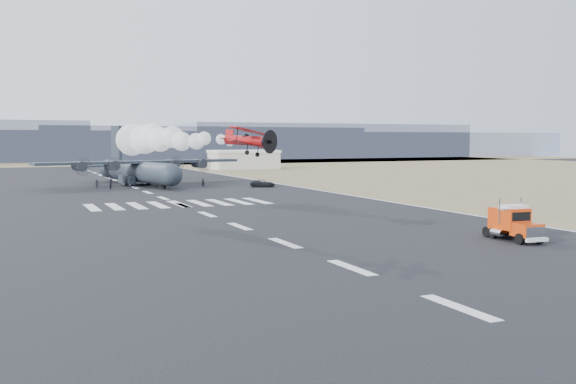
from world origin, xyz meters
TOP-DOWN VIEW (x-y plane):
  - ground at (0.00, 0.00)m, footprint 500.00×500.00m
  - scrub_far at (0.00, 230.00)m, footprint 500.00×80.00m
  - runway_markings at (0.00, 60.00)m, footprint 60.00×260.00m
  - ridge_seg_d at (0.00, 260.00)m, footprint 150.00×50.00m
  - ridge_seg_e at (65.00, 260.00)m, footprint 150.00×50.00m
  - ridge_seg_f at (130.00, 260.00)m, footprint 150.00×50.00m
  - ridge_seg_g at (195.00, 260.00)m, footprint 150.00×50.00m
  - hangar_right at (46.00, 150.00)m, footprint 20.50×12.50m
  - semi_truck at (19.77, 5.14)m, footprint 2.90×7.32m
  - aerobatic_biplane at (-2.75, 13.64)m, footprint 5.79×5.41m
  - smoke_trail at (-7.72, 31.73)m, footprint 7.50×21.65m
  - transport_aircraft at (1.98, 91.31)m, footprint 42.00×34.38m
  - support_vehicle at (23.04, 75.77)m, footprint 5.41×3.84m
  - crew_a at (12.60, 80.86)m, footprint 0.75×0.73m
  - crew_b at (5.42, 84.48)m, footprint 0.99×1.06m
  - crew_c at (-7.06, 83.63)m, footprint 1.21×0.90m
  - crew_d at (-0.08, 83.57)m, footprint 0.66×1.07m
  - crew_e at (-0.64, 85.44)m, footprint 0.84×1.03m
  - crew_f at (4.68, 85.72)m, footprint 1.62×1.28m
  - crew_g at (-0.95, 87.82)m, footprint 0.88×0.84m
  - crew_h at (-4.66, 82.10)m, footprint 0.88×1.05m

SIDE VIEW (x-z plane):
  - ground at x=0.00m, z-range 0.00..0.00m
  - scrub_far at x=0.00m, z-range 0.00..0.00m
  - runway_markings at x=0.00m, z-range 0.00..0.01m
  - support_vehicle at x=23.04m, z-range 0.00..1.37m
  - crew_a at x=12.60m, z-range 0.00..1.60m
  - crew_c at x=-7.06m, z-range 0.00..1.70m
  - crew_d at x=-0.08m, z-range 0.00..1.71m
  - crew_f at x=4.68m, z-range 0.00..1.71m
  - crew_e at x=-0.64m, z-range 0.00..1.82m
  - crew_h at x=-4.66m, z-range 0.00..1.85m
  - crew_b at x=5.42m, z-range 0.00..1.87m
  - crew_g at x=-0.95m, z-range 0.00..1.87m
  - semi_truck at x=19.77m, z-range -0.03..3.22m
  - hangar_right at x=46.00m, z-range 0.06..5.96m
  - transport_aircraft at x=1.98m, z-range -2.95..9.22m
  - ridge_seg_d at x=0.00m, z-range 0.00..13.00m
  - ridge_seg_g at x=195.00m, z-range 0.00..13.00m
  - ridge_seg_e at x=65.00m, z-range 0.00..15.00m
  - ridge_seg_f at x=130.00m, z-range 0.00..17.00m
  - aerobatic_biplane at x=-2.75m, z-range 7.87..10.46m
  - smoke_trail at x=-7.72m, z-range 7.48..11.13m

